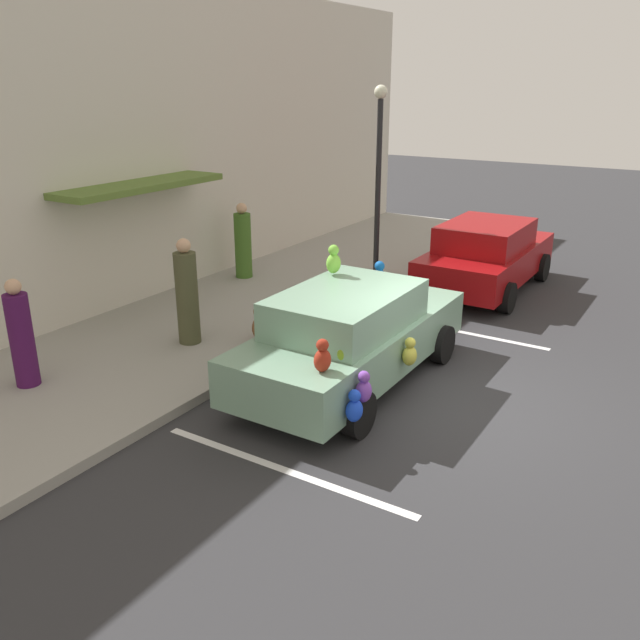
{
  "coord_description": "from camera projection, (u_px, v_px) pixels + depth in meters",
  "views": [
    {
      "loc": [
        -8.31,
        -3.03,
        4.44
      ],
      "look_at": [
        -0.1,
        2.11,
        0.9
      ],
      "focal_mm": 37.03,
      "sensor_mm": 36.0,
      "label": 1
    }
  ],
  "objects": [
    {
      "name": "plush_covered_car",
      "position": [
        351.0,
        335.0,
        10.0
      ],
      "size": [
        4.61,
        2.1,
        2.03
      ],
      "color": "gray",
      "rests_on": "ground"
    },
    {
      "name": "teddy_bear_on_sidewalk",
      "position": [
        260.0,
        323.0,
        11.49
      ],
      "size": [
        0.34,
        0.28,
        0.64
      ],
      "color": "brown",
      "rests_on": "sidewalk"
    },
    {
      "name": "parking_stripe_front",
      "position": [
        452.0,
        330.0,
        12.41
      ],
      "size": [
        0.12,
        3.6,
        0.01
      ],
      "primitive_type": "cube",
      "color": "silver",
      "rests_on": "ground"
    },
    {
      "name": "pedestrian_near_shopfront",
      "position": [
        21.0,
        337.0,
        9.61
      ],
      "size": [
        0.35,
        0.35,
        1.64
      ],
      "color": "#401242",
      "rests_on": "sidewalk"
    },
    {
      "name": "pedestrian_walking_past",
      "position": [
        243.0,
        243.0,
        14.98
      ],
      "size": [
        0.38,
        0.38,
        1.71
      ],
      "color": "#3E6722",
      "rests_on": "sidewalk"
    },
    {
      "name": "parked_sedan_behind",
      "position": [
        486.0,
        255.0,
        14.55
      ],
      "size": [
        4.33,
        2.04,
        1.54
      ],
      "color": "maroon",
      "rests_on": "ground"
    },
    {
      "name": "pedestrian_by_lamp",
      "position": [
        187.0,
        295.0,
        11.18
      ],
      "size": [
        0.38,
        0.38,
        1.83
      ],
      "color": "#45472C",
      "rests_on": "sidewalk"
    },
    {
      "name": "ground_plane",
      "position": [
        445.0,
        402.0,
        9.66
      ],
      "size": [
        60.0,
        60.0,
        0.0
      ],
      "primitive_type": "plane",
      "color": "#2D2D30"
    },
    {
      "name": "parking_stripe_rear",
      "position": [
        283.0,
        469.0,
        7.98
      ],
      "size": [
        0.12,
        3.6,
        0.01
      ],
      "primitive_type": "cube",
      "color": "silver",
      "rests_on": "ground"
    },
    {
      "name": "storefront_building",
      "position": [
        91.0,
        152.0,
        12.12
      ],
      "size": [
        24.0,
        1.25,
        6.4
      ],
      "color": "beige",
      "rests_on": "ground"
    },
    {
      "name": "sidewalk",
      "position": [
        190.0,
        332.0,
        12.12
      ],
      "size": [
        24.0,
        4.0,
        0.15
      ],
      "primitive_type": "cube",
      "color": "gray",
      "rests_on": "ground"
    },
    {
      "name": "street_lamp_post",
      "position": [
        379.0,
        167.0,
        14.04
      ],
      "size": [
        0.28,
        0.28,
        4.19
      ],
      "color": "black",
      "rests_on": "sidewalk"
    }
  ]
}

